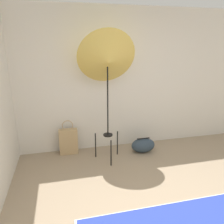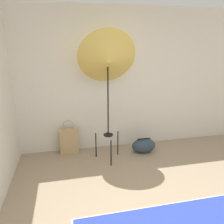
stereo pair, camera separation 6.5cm
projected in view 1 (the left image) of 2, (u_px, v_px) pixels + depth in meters
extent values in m
cube|color=silver|center=(114.00, 81.00, 4.06)|extent=(8.00, 0.05, 2.60)
cube|color=#283DAD|center=(181.00, 224.00, 1.92)|extent=(1.79, 0.49, 0.04)
cylinder|color=black|center=(111.00, 153.00, 3.61)|extent=(0.02, 0.02, 0.46)
cylinder|color=black|center=(96.00, 145.00, 3.89)|extent=(0.02, 0.02, 0.46)
cylinder|color=black|center=(117.00, 143.00, 3.98)|extent=(0.02, 0.02, 0.46)
cylinder|color=black|center=(108.00, 135.00, 3.76)|extent=(0.16, 0.16, 0.02)
cylinder|color=black|center=(108.00, 99.00, 3.57)|extent=(0.02, 0.02, 1.27)
cone|color=#D1B251|center=(107.00, 60.00, 3.38)|extent=(0.94, 0.58, 0.93)
cube|color=tan|center=(69.00, 142.00, 4.02)|extent=(0.34, 0.13, 0.48)
torus|color=tan|center=(67.00, 126.00, 3.92)|extent=(0.20, 0.01, 0.20)
ellipsoid|color=#2D3D4C|center=(143.00, 145.00, 4.11)|extent=(0.45, 0.27, 0.27)
cube|color=black|center=(143.00, 138.00, 4.07)|extent=(0.25, 0.04, 0.01)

